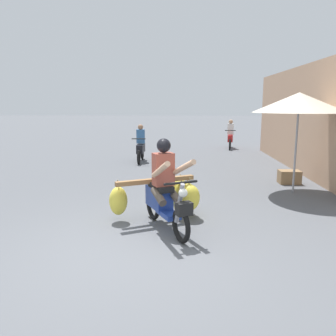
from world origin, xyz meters
The scene contains 6 objects.
ground_plane centered at (0.00, 0.00, 0.00)m, with size 120.00×120.00×0.00m, color #56595E.
motorbike_main_loaded centered at (0.59, 1.40, 0.51)m, with size 1.81×2.02×1.58m.
motorbike_distant_ahead_left centered at (3.18, 12.04, 0.57)m, with size 0.53×1.61×1.40m.
motorbike_distant_ahead_right centered at (-0.74, 8.00, 0.57)m, with size 0.50×1.62×1.40m.
market_umbrella_near_shop centered at (3.56, 3.64, 2.18)m, with size 2.17×2.17×2.41m.
produce_crate centered at (3.76, 4.58, 0.18)m, with size 0.56×0.40×0.36m, color olive.
Camera 1 is at (0.79, -4.60, 2.14)m, focal length 36.18 mm.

